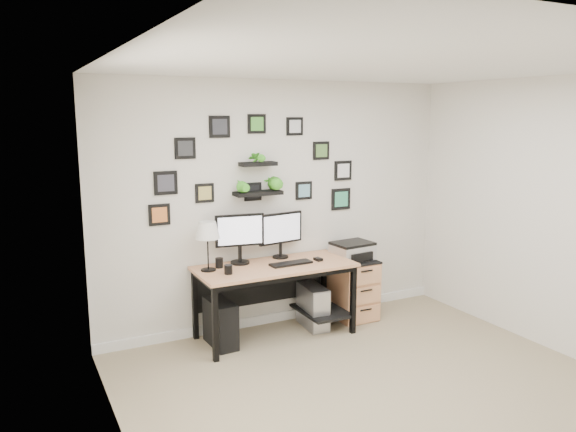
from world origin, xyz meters
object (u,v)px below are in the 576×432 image
monitor_right (281,231)px  file_cabinet (353,288)px  table_lamp (207,231)px  monitor_left (240,235)px  printer (352,251)px  pc_tower_grey (313,306)px  desk (277,276)px  mug (228,269)px  pc_tower_black (220,323)px

monitor_right → file_cabinet: bearing=-9.8°
table_lamp → monitor_left: bearing=14.6°
monitor_right → printer: monitor_right is taller
table_lamp → file_cabinet: 1.85m
table_lamp → pc_tower_grey: bearing=-3.8°
desk → mug: (-0.57, -0.12, 0.17)m
mug → printer: bearing=6.7°
mug → pc_tower_grey: 1.16m
monitor_right → desk: bearing=-126.3°
monitor_left → pc_tower_black: 0.89m
table_lamp → file_cabinet: size_ratio=0.72×
printer → pc_tower_grey: bearing=-174.4°
monitor_right → file_cabinet: 1.09m
monitor_right → table_lamp: 0.86m
monitor_left → pc_tower_black: size_ratio=1.12×
desk → table_lamp: 0.87m
pc_tower_black → file_cabinet: file_cabinet is taller
monitor_right → table_lamp: size_ratio=1.07×
desk → table_lamp: (-0.70, 0.08, 0.51)m
mug → table_lamp: bearing=122.8°
desk → printer: 0.97m
desk → file_cabinet: desk is taller
pc_tower_black → monitor_right: bearing=12.8°
pc_tower_black → desk: bearing=-1.6°
pc_tower_grey → table_lamp: bearing=176.2°
desk → table_lamp: table_lamp is taller
monitor_right → table_lamp: bearing=-171.8°
table_lamp → mug: bearing=-57.2°
pc_tower_grey → file_cabinet: 0.55m
mug → file_cabinet: (1.54, 0.18, -0.46)m
monitor_left → monitor_right: bearing=2.9°
mug → printer: 1.53m
table_lamp → pc_tower_grey: table_lamp is taller
table_lamp → pc_tower_black: bearing=-48.2°
pc_tower_black → pc_tower_grey: size_ratio=0.96×
pc_tower_black → pc_tower_grey: pc_tower_black is taller
printer → pc_tower_black: bearing=-177.6°
file_cabinet → pc_tower_grey: bearing=-174.3°
mug → printer: printer is taller
table_lamp → monitor_right: bearing=8.2°
pc_tower_grey → file_cabinet: (0.54, 0.05, 0.11)m
monitor_left → table_lamp: (-0.37, -0.10, 0.09)m
monitor_left → table_lamp: monitor_left is taller
mug → file_cabinet: 1.61m
desk → monitor_left: bearing=151.6°
monitor_right → pc_tower_black: size_ratio=1.14×
pc_tower_grey → printer: (0.52, 0.05, 0.54)m
table_lamp → pc_tower_black: table_lamp is taller
printer → monitor_right: bearing=169.9°
table_lamp → pc_tower_grey: 1.45m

